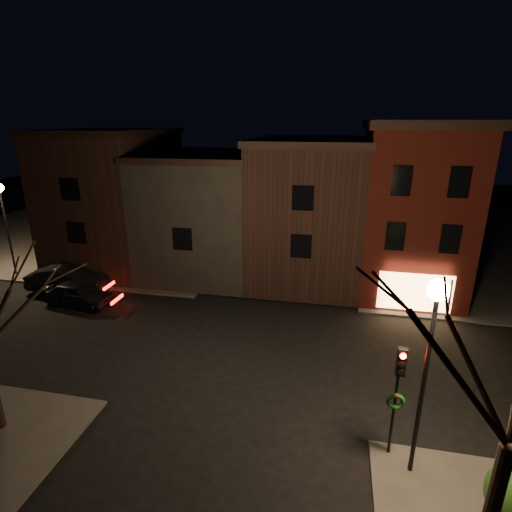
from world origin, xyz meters
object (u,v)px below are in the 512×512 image
at_px(street_lamp_far, 2,204).
at_px(parked_car_b, 68,279).
at_px(street_lamp_near, 433,327).
at_px(parked_car_a, 78,294).
at_px(traffic_signal, 398,386).

height_order(street_lamp_far, parked_car_b, street_lamp_far).
bearing_deg(street_lamp_far, street_lamp_near, -25.83).
relative_size(parked_car_a, parked_car_b, 0.85).
distance_m(street_lamp_far, traffic_signal, 27.35).
bearing_deg(street_lamp_far, parked_car_a, -24.80).
bearing_deg(parked_car_a, street_lamp_far, 70.37).
relative_size(street_lamp_near, parked_car_b, 1.29).
distance_m(parked_car_a, parked_car_b, 2.62).
bearing_deg(traffic_signal, parked_car_a, 154.27).
xyz_separation_m(traffic_signal, parked_car_a, (-17.11, 8.25, -2.08)).
height_order(street_lamp_near, parked_car_a, street_lamp_near).
distance_m(traffic_signal, parked_car_a, 19.11).
xyz_separation_m(street_lamp_near, street_lamp_far, (-25.20, 12.20, 0.00)).
bearing_deg(street_lamp_far, traffic_signal, -25.45).
distance_m(street_lamp_near, traffic_signal, 2.49).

